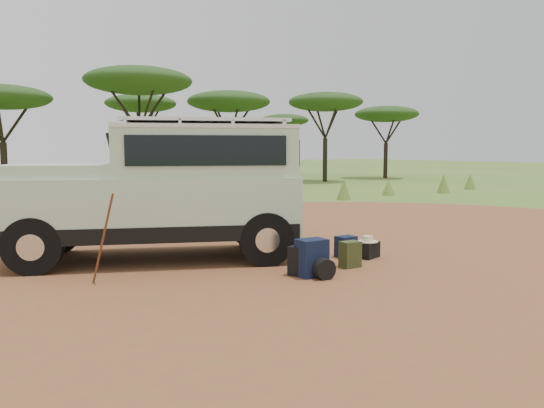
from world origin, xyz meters
TOP-DOWN VIEW (x-y plane):
  - ground at (0.00, 0.00)m, footprint 140.00×140.00m
  - dirt_clearing at (0.00, 0.00)m, footprint 23.00×23.00m
  - grass_fringe at (0.12, 8.67)m, footprint 36.60×1.60m
  - acacia_treeline at (0.75, 19.81)m, footprint 46.70×13.20m
  - safari_vehicle at (-1.52, 1.82)m, footprint 5.68×4.09m
  - walking_staff at (-3.07, 0.56)m, footprint 0.29×0.38m
  - backpack_black at (-0.24, -0.65)m, footprint 0.43×0.38m
  - backpack_navy at (-0.15, -0.84)m, footprint 0.49×0.36m
  - backpack_olive at (0.82, -0.71)m, footprint 0.35×0.26m
  - duffel_navy at (1.35, -0.01)m, footprint 0.36×0.27m
  - hard_case at (1.65, -0.29)m, footprint 0.50×0.42m
  - stuff_sack at (-0.10, -1.03)m, footprint 0.38×0.38m
  - safari_hat at (1.65, -0.29)m, footprint 0.39×0.39m

SIDE VIEW (x-z plane):
  - ground at x=0.00m, z-range 0.00..0.00m
  - dirt_clearing at x=0.00m, z-range 0.00..0.01m
  - hard_case at x=1.65m, z-range 0.00..0.31m
  - stuff_sack at x=-0.10m, z-range 0.00..0.34m
  - duffel_navy at x=1.35m, z-range 0.00..0.41m
  - backpack_olive at x=0.82m, z-range 0.00..0.46m
  - backpack_black at x=-0.24m, z-range 0.00..0.49m
  - backpack_navy at x=-0.15m, z-range 0.00..0.61m
  - safari_hat at x=1.65m, z-range 0.29..0.41m
  - grass_fringe at x=0.12m, z-range -0.05..0.85m
  - walking_staff at x=-3.07m, z-range 0.00..1.41m
  - safari_vehicle at x=-1.52m, z-range -0.04..2.55m
  - acacia_treeline at x=0.75m, z-range 1.74..8.00m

